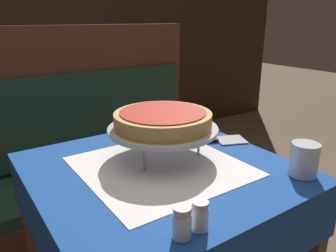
{
  "coord_description": "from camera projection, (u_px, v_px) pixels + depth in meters",
  "views": [
    {
      "loc": [
        -0.52,
        -0.8,
        1.22
      ],
      "look_at": [
        0.05,
        0.03,
        0.89
      ],
      "focal_mm": 35.0,
      "sensor_mm": 36.0,
      "label": 1
    }
  ],
  "objects": [
    {
      "name": "dining_table_front",
      "position": [
        161.0,
        197.0,
        1.08
      ],
      "size": [
        0.77,
        0.77,
        0.77
      ],
      "color": "#194799",
      "rests_on": "ground_plane"
    },
    {
      "name": "dining_table_rear",
      "position": [
        40.0,
        98.0,
        2.43
      ],
      "size": [
        0.64,
        0.64,
        0.77
      ],
      "color": "beige",
      "rests_on": "ground_plane"
    },
    {
      "name": "booth_bench",
      "position": [
        69.0,
        193.0,
        1.72
      ],
      "size": [
        1.62,
        0.48,
        1.19
      ],
      "color": "#4C2819",
      "rests_on": "ground_plane"
    },
    {
      "name": "back_wall_panel",
      "position": [
        12.0,
        20.0,
        2.59
      ],
      "size": [
        6.0,
        0.04,
        2.4
      ],
      "primitive_type": "cube",
      "color": "black",
      "rests_on": "ground_plane"
    },
    {
      "name": "pizza_pan_stand",
      "position": [
        163.0,
        130.0,
        1.09
      ],
      "size": [
        0.37,
        0.37,
        0.11
      ],
      "color": "#ADADB2",
      "rests_on": "dining_table_front"
    },
    {
      "name": "deep_dish_pizza",
      "position": [
        163.0,
        119.0,
        1.07
      ],
      "size": [
        0.32,
        0.32,
        0.05
      ],
      "color": "tan",
      "rests_on": "pizza_pan_stand"
    },
    {
      "name": "pizza_server",
      "position": [
        215.0,
        141.0,
        1.25
      ],
      "size": [
        0.26,
        0.15,
        0.01
      ],
      "color": "#BCBCC1",
      "rests_on": "dining_table_front"
    },
    {
      "name": "water_glass_near",
      "position": [
        304.0,
        159.0,
        0.97
      ],
      "size": [
        0.08,
        0.08,
        0.1
      ],
      "color": "silver",
      "rests_on": "dining_table_front"
    },
    {
      "name": "salt_shaker",
      "position": [
        182.0,
        223.0,
        0.69
      ],
      "size": [
        0.04,
        0.04,
        0.07
      ],
      "color": "silver",
      "rests_on": "dining_table_front"
    },
    {
      "name": "pepper_shaker",
      "position": [
        200.0,
        216.0,
        0.72
      ],
      "size": [
        0.04,
        0.04,
        0.07
      ],
      "color": "silver",
      "rests_on": "dining_table_front"
    },
    {
      "name": "condiment_caddy",
      "position": [
        50.0,
        76.0,
        2.45
      ],
      "size": [
        0.13,
        0.13,
        0.15
      ],
      "color": "black",
      "rests_on": "dining_table_rear"
    }
  ]
}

